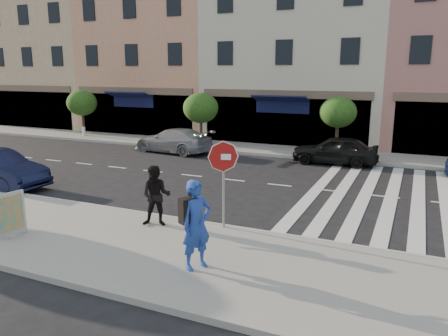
{
  "coord_description": "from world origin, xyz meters",
  "views": [
    {
      "loc": [
        6.88,
        -12.33,
        4.48
      ],
      "look_at": [
        1.24,
        0.25,
        1.4
      ],
      "focal_mm": 35.0,
      "sensor_mm": 36.0,
      "label": 1
    }
  ],
  "objects_px": {
    "car_far_left": "(173,140)",
    "car_far_mid": "(335,150)",
    "walker": "(156,196)",
    "photographer": "(196,225)",
    "stop_sign": "(223,165)",
    "poster_board": "(11,215)"
  },
  "relations": [
    {
      "from": "car_far_mid",
      "to": "poster_board",
      "type": "bearing_deg",
      "value": -26.82
    },
    {
      "from": "poster_board",
      "to": "car_far_left",
      "type": "height_order",
      "value": "poster_board"
    },
    {
      "from": "car_far_mid",
      "to": "photographer",
      "type": "bearing_deg",
      "value": -5.81
    },
    {
      "from": "poster_board",
      "to": "walker",
      "type": "bearing_deg",
      "value": 48.04
    },
    {
      "from": "stop_sign",
      "to": "walker",
      "type": "xyz_separation_m",
      "value": [
        -1.8,
        -0.63,
        -0.93
      ]
    },
    {
      "from": "poster_board",
      "to": "photographer",
      "type": "bearing_deg",
      "value": 14.34
    },
    {
      "from": "stop_sign",
      "to": "poster_board",
      "type": "xyz_separation_m",
      "value": [
        -4.84,
        -2.95,
        -1.21
      ]
    },
    {
      "from": "walker",
      "to": "car_far_left",
      "type": "xyz_separation_m",
      "value": [
        -5.85,
        10.78,
        -0.35
      ]
    },
    {
      "from": "walker",
      "to": "car_far_left",
      "type": "height_order",
      "value": "walker"
    },
    {
      "from": "car_far_left",
      "to": "car_far_mid",
      "type": "relative_size",
      "value": 1.14
    },
    {
      "from": "car_far_mid",
      "to": "walker",
      "type": "bearing_deg",
      "value": -17.75
    },
    {
      "from": "stop_sign",
      "to": "photographer",
      "type": "relative_size",
      "value": 1.22
    },
    {
      "from": "walker",
      "to": "car_far_mid",
      "type": "distance_m",
      "value": 11.68
    },
    {
      "from": "stop_sign",
      "to": "walker",
      "type": "distance_m",
      "value": 2.12
    },
    {
      "from": "walker",
      "to": "photographer",
      "type": "bearing_deg",
      "value": -61.77
    },
    {
      "from": "car_far_left",
      "to": "walker",
      "type": "bearing_deg",
      "value": 35.98
    },
    {
      "from": "photographer",
      "to": "poster_board",
      "type": "relative_size",
      "value": 1.66
    },
    {
      "from": "car_far_left",
      "to": "car_far_mid",
      "type": "height_order",
      "value": "car_far_mid"
    },
    {
      "from": "photographer",
      "to": "car_far_mid",
      "type": "relative_size",
      "value": 0.49
    },
    {
      "from": "photographer",
      "to": "stop_sign",
      "type": "bearing_deg",
      "value": 39.3
    },
    {
      "from": "stop_sign",
      "to": "poster_board",
      "type": "distance_m",
      "value": 5.79
    },
    {
      "from": "walker",
      "to": "stop_sign",
      "type": "bearing_deg",
      "value": -2.19
    }
  ]
}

